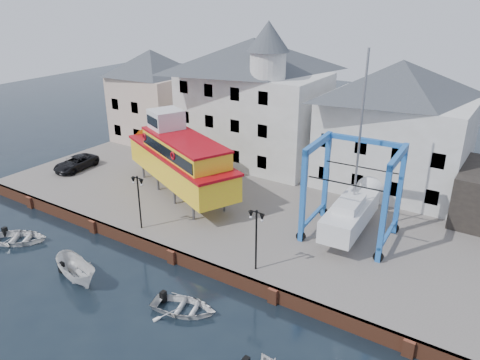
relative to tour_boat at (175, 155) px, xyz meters
The scene contains 14 objects.
ground 11.08m from the tour_boat, 51.82° to the right, with size 140.00×140.00×0.00m, color black.
hardstanding 7.93m from the tour_boat, 25.13° to the left, with size 44.00×22.00×1.00m, color #5E5853.
quay_wall 10.82m from the tour_boat, 51.46° to the right, with size 44.00×0.47×1.00m.
building_pink 15.47m from the tour_boat, 139.54° to the left, with size 8.00×7.00×10.30m.
building_white_main 10.90m from the tour_boat, 82.04° to the left, with size 14.00×8.30×14.00m.
building_white_right 18.98m from the tour_boat, 35.59° to the left, with size 12.00×8.00×11.20m.
lamp_post_left 7.22m from the tour_boat, 71.26° to the right, with size 1.12×0.32×4.20m.
lamp_post_right 14.09m from the tour_boat, 29.03° to the right, with size 1.12×0.32×4.20m.
tour_boat is the anchor object (origin of this frame).
travel_lift 15.73m from the tour_boat, ahead, with size 6.42×8.83×13.18m.
van 12.04m from the tour_boat, behind, with size 2.14×4.64×1.29m, color black.
motorboat_a 13.90m from the tour_boat, 79.00° to the right, with size 1.61×4.28×1.65m, color silver.
motorboat_b 16.15m from the tour_boat, 48.44° to the right, with size 2.84×3.97×0.82m, color silver.
motorboat_d 13.94m from the tour_boat, 113.24° to the right, with size 3.11×4.35×0.90m, color silver.
Camera 1 is at (19.07, -20.58, 17.73)m, focal length 35.00 mm.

